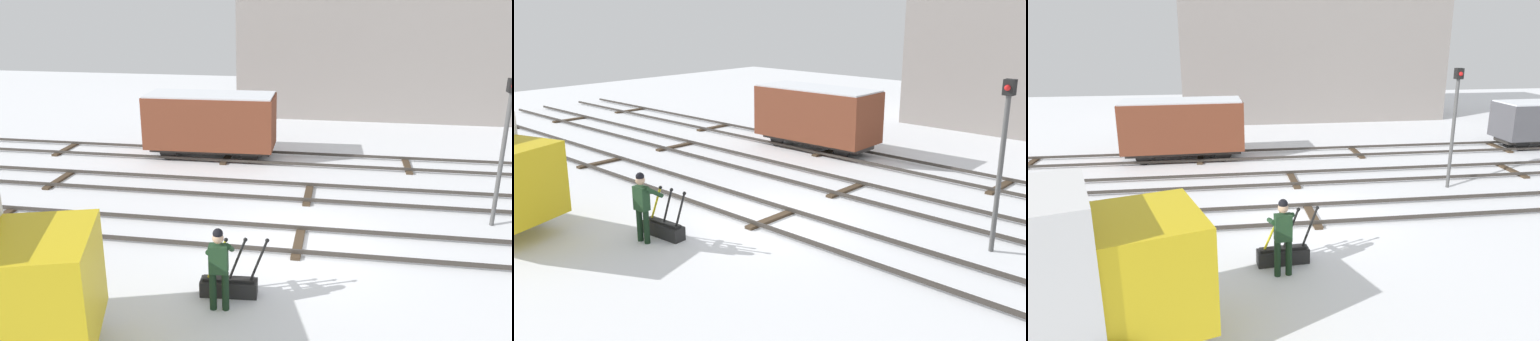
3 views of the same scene
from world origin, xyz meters
The scene contains 9 objects.
ground_plane centered at (0.00, 0.00, 0.00)m, with size 60.00×60.00×0.00m, color white.
track_main_line centered at (0.00, 0.00, 0.11)m, with size 44.00×1.94×0.18m.
track_siding_near centered at (0.00, 3.57, 0.11)m, with size 44.00×1.94×0.18m.
track_siding_far centered at (0.00, 7.26, 0.11)m, with size 44.00×1.94×0.18m.
switch_lever_frame centered at (-1.26, -2.76, 0.24)m, with size 1.50×0.46×1.39m.
rail_worker centered at (-1.35, -3.31, 1.04)m, with size 0.58×0.69×1.83m.
signal_post centered at (5.33, 2.07, 2.53)m, with size 0.24×0.32×4.17m.
apartment_building centered at (3.36, 17.38, 5.10)m, with size 16.39×5.38×10.18m.
freight_car_near_switch centered at (-4.18, 7.26, 1.48)m, with size 5.12×2.22×2.59m.
Camera 1 is at (0.96, -12.53, 6.18)m, focal length 36.74 mm.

